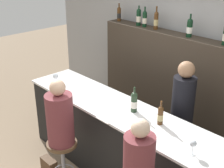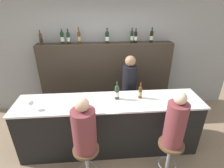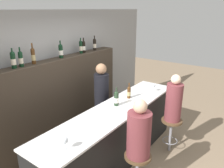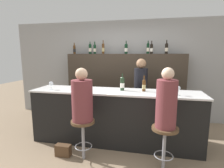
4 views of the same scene
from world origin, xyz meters
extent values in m
cube|color=#9E9E9E|center=(0.00, 1.83, 1.30)|extent=(6.40, 0.05, 2.60)
cube|color=black|center=(0.00, 0.32, 0.50)|extent=(3.17, 0.65, 1.01)
cube|color=white|center=(0.00, 0.32, 1.02)|extent=(3.21, 0.69, 0.03)
cube|color=#382D23|center=(0.00, 1.60, 0.87)|extent=(3.01, 0.28, 1.74)
cylinder|color=#233823|center=(0.13, 0.40, 1.15)|extent=(0.08, 0.08, 0.22)
cylinder|color=white|center=(0.13, 0.40, 1.14)|extent=(0.08, 0.08, 0.09)
sphere|color=#233823|center=(0.13, 0.40, 1.26)|extent=(0.08, 0.08, 0.08)
cylinder|color=#233823|center=(0.13, 0.40, 1.32)|extent=(0.02, 0.02, 0.09)
cylinder|color=#4C2D14|center=(0.54, 0.40, 1.13)|extent=(0.06, 0.06, 0.19)
cylinder|color=tan|center=(0.54, 0.40, 1.12)|extent=(0.07, 0.07, 0.08)
sphere|color=#4C2D14|center=(0.54, 0.40, 1.23)|extent=(0.06, 0.06, 0.06)
cylinder|color=#4C2D14|center=(0.54, 0.40, 1.29)|extent=(0.02, 0.02, 0.09)
cylinder|color=#4C2D14|center=(-1.36, 1.60, 1.84)|extent=(0.07, 0.07, 0.20)
cylinder|color=black|center=(-1.36, 1.60, 1.83)|extent=(0.07, 0.07, 0.08)
sphere|color=#4C2D14|center=(-1.36, 1.60, 1.94)|extent=(0.07, 0.07, 0.07)
cylinder|color=#4C2D14|center=(-1.36, 1.60, 1.99)|extent=(0.02, 0.02, 0.08)
cylinder|color=black|center=(-0.92, 1.60, 1.85)|extent=(0.07, 0.07, 0.23)
cylinder|color=beige|center=(-0.92, 1.60, 1.84)|extent=(0.08, 0.08, 0.09)
sphere|color=black|center=(-0.92, 1.60, 1.96)|extent=(0.07, 0.07, 0.07)
cylinder|color=black|center=(-0.92, 1.60, 2.01)|extent=(0.02, 0.02, 0.07)
cylinder|color=black|center=(-0.79, 1.60, 1.84)|extent=(0.07, 0.07, 0.21)
cylinder|color=beige|center=(-0.79, 1.60, 1.83)|extent=(0.07, 0.07, 0.09)
sphere|color=black|center=(-0.79, 1.60, 1.95)|extent=(0.07, 0.07, 0.07)
cylinder|color=black|center=(-0.79, 1.60, 2.01)|extent=(0.02, 0.02, 0.08)
cylinder|color=#4C2D14|center=(-0.56, 1.60, 1.85)|extent=(0.07, 0.07, 0.24)
cylinder|color=tan|center=(-0.56, 1.60, 1.84)|extent=(0.07, 0.07, 0.09)
sphere|color=#4C2D14|center=(-0.56, 1.60, 1.97)|extent=(0.07, 0.07, 0.07)
cylinder|color=#4C2D14|center=(-0.56, 1.60, 2.03)|extent=(0.02, 0.02, 0.10)
cylinder|color=black|center=(0.04, 1.60, 1.84)|extent=(0.08, 0.08, 0.22)
cylinder|color=white|center=(0.04, 1.60, 1.83)|extent=(0.08, 0.08, 0.09)
sphere|color=black|center=(0.04, 1.60, 1.95)|extent=(0.08, 0.08, 0.08)
cylinder|color=black|center=(0.04, 1.60, 2.01)|extent=(0.02, 0.02, 0.09)
cylinder|color=silver|center=(-1.24, 0.18, 1.04)|extent=(0.07, 0.07, 0.00)
cylinder|color=silver|center=(-1.24, 0.18, 1.08)|extent=(0.01, 0.01, 0.08)
sphere|color=silver|center=(-1.24, 0.18, 1.16)|extent=(0.08, 0.08, 0.08)
cylinder|color=silver|center=(1.11, 0.18, 1.04)|extent=(0.07, 0.07, 0.00)
cylinder|color=silver|center=(1.11, 0.18, 1.08)|extent=(0.01, 0.01, 0.09)
sphere|color=silver|center=(1.11, 0.18, 1.16)|extent=(0.07, 0.07, 0.07)
cube|color=white|center=(0.03, 0.11, 1.04)|extent=(0.21, 0.30, 0.00)
cylinder|color=gray|center=(-0.39, -0.34, 0.31)|extent=(0.05, 0.05, 0.63)
cylinder|color=brown|center=(-0.39, -0.34, 0.65)|extent=(0.38, 0.38, 0.04)
cylinder|color=brown|center=(-0.39, -0.34, 0.99)|extent=(0.33, 0.33, 0.66)
sphere|color=#D8AD8C|center=(-0.39, -0.34, 1.42)|extent=(0.19, 0.19, 0.19)
cylinder|color=brown|center=(0.88, -0.34, 1.02)|extent=(0.29, 0.29, 0.70)
sphere|color=beige|center=(0.88, -0.34, 1.45)|extent=(0.17, 0.17, 0.17)
cylinder|color=black|center=(0.45, 0.98, 0.71)|extent=(0.29, 0.29, 1.42)
sphere|color=#936B4C|center=(0.45, 0.98, 1.53)|extent=(0.21, 0.21, 0.21)
cube|color=#513823|center=(-0.76, -0.34, 0.10)|extent=(0.26, 0.12, 0.20)
camera|label=1|loc=(2.40, -2.12, 2.90)|focal=50.00mm
camera|label=2|loc=(-0.16, -2.22, 2.62)|focal=28.00mm
camera|label=3|loc=(-2.69, -1.56, 2.61)|focal=35.00mm
camera|label=4|loc=(0.63, -2.85, 1.70)|focal=28.00mm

